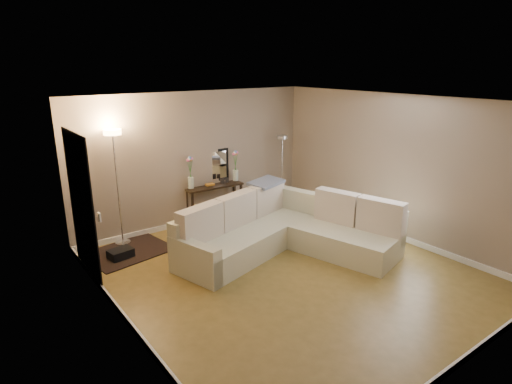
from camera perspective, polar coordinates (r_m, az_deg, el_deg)
floor at (r=6.76m, az=4.13°, el=-10.61°), size 5.00×5.50×0.01m
ceiling at (r=6.01m, az=4.66°, el=12.02°), size 5.00×5.50×0.01m
wall_back at (r=8.47m, az=-7.97°, el=4.40°), size 5.00×0.02×2.60m
wall_front at (r=4.68m, az=27.27°, el=-7.86°), size 5.00×0.02×2.60m
wall_left at (r=5.07m, az=-17.71°, el=-4.90°), size 0.02×5.50×2.60m
wall_right at (r=8.08m, az=17.98°, el=3.13°), size 0.02×5.50×2.60m
baseboard_back at (r=8.80m, az=-7.56°, el=-3.60°), size 5.00×0.03×0.10m
baseboard_front at (r=5.30m, az=25.10°, el=-20.19°), size 5.00×0.03×0.10m
baseboard_left at (r=5.64m, az=-16.29°, el=-16.73°), size 0.03×5.50×0.10m
baseboard_right at (r=8.43m, az=17.11°, el=-5.16°), size 0.03×5.50×0.10m
doorway at (r=6.69m, az=-22.21°, el=-1.90°), size 0.02×1.20×2.20m
switch_plate at (r=5.87m, az=-20.14°, el=-3.16°), size 0.02×0.08×0.12m
sectional_sofa at (r=7.34m, az=3.44°, el=-5.09°), size 3.39×2.83×0.98m
throw_blanket at (r=7.91m, az=1.39°, el=1.29°), size 0.80×0.61×0.09m
console_table at (r=8.69m, az=-5.97°, el=-1.25°), size 1.21×0.38×0.74m
leaning_mirror at (r=8.67m, az=-6.16°, el=3.45°), size 0.85×0.08×0.66m
table_decor at (r=8.59m, az=-5.53°, el=1.19°), size 0.51×0.12×0.12m
flower_vase_left at (r=8.34m, az=-8.73°, el=2.28°), size 0.14×0.12×0.63m
flower_vase_right at (r=8.80m, az=-2.76°, el=3.24°), size 0.14×0.12×0.63m
floor_lamp_lit at (r=7.63m, az=-18.24°, el=3.47°), size 0.33×0.33×2.05m
floor_lamp_unlit at (r=9.22m, az=3.50°, el=4.62°), size 0.30×0.30×1.63m
charcoal_rug at (r=7.70m, az=-16.61°, el=-7.60°), size 1.48×1.20×0.02m
black_bag at (r=7.49m, az=-17.56°, el=-8.16°), size 0.42×0.32×0.25m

